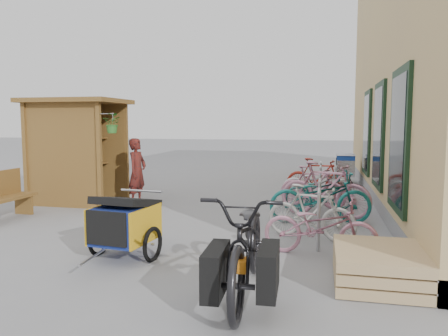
% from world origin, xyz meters
% --- Properties ---
extents(ground, '(80.00, 80.00, 0.00)m').
position_xyz_m(ground, '(0.00, 0.00, 0.00)').
color(ground, gray).
extents(kiosk, '(2.49, 1.65, 2.40)m').
position_xyz_m(kiosk, '(-3.28, 2.47, 1.55)').
color(kiosk, brown).
rests_on(kiosk, ground).
extents(bike_rack, '(0.05, 5.35, 0.86)m').
position_xyz_m(bike_rack, '(2.30, 2.40, 0.52)').
color(bike_rack, '#A5A8AD').
rests_on(bike_rack, ground).
extents(pallet_stack, '(1.00, 1.20, 0.40)m').
position_xyz_m(pallet_stack, '(3.00, -1.40, 0.21)').
color(pallet_stack, tan).
rests_on(pallet_stack, ground).
extents(shopping_carts, '(0.53, 1.45, 0.94)m').
position_xyz_m(shopping_carts, '(3.00, 6.99, 0.55)').
color(shopping_carts, silver).
rests_on(shopping_carts, ground).
extents(child_trailer, '(0.97, 1.58, 0.91)m').
position_xyz_m(child_trailer, '(-0.31, -1.14, 0.51)').
color(child_trailer, navy).
rests_on(child_trailer, ground).
extents(cargo_bike, '(0.87, 2.25, 1.17)m').
position_xyz_m(cargo_bike, '(1.58, -2.09, 0.58)').
color(cargo_bike, black).
rests_on(cargo_bike, ground).
extents(person_kiosk, '(0.43, 0.60, 1.51)m').
position_xyz_m(person_kiosk, '(-1.74, 2.52, 0.76)').
color(person_kiosk, maroon).
rests_on(person_kiosk, ground).
extents(bike_0, '(1.65, 0.76, 0.83)m').
position_xyz_m(bike_0, '(2.32, -0.47, 0.42)').
color(bike_0, '#BA7892').
rests_on(bike_0, ground).
extents(bike_1, '(1.53, 0.86, 0.89)m').
position_xyz_m(bike_1, '(2.18, 0.37, 0.44)').
color(bike_1, silver).
rests_on(bike_1, ground).
extents(bike_2, '(1.94, 0.92, 0.98)m').
position_xyz_m(bike_2, '(2.31, 1.58, 0.49)').
color(bike_2, '#1A6966').
rests_on(bike_2, ground).
extents(bike_3, '(1.90, 1.05, 1.10)m').
position_xyz_m(bike_3, '(2.40, 2.14, 0.55)').
color(bike_3, '#BA7892').
rests_on(bike_3, ground).
extents(bike_4, '(1.60, 0.94, 0.80)m').
position_xyz_m(bike_4, '(2.29, 2.87, 0.40)').
color(bike_4, '#1A6966').
rests_on(bike_4, ground).
extents(bike_5, '(1.58, 0.90, 0.91)m').
position_xyz_m(bike_5, '(2.14, 3.10, 0.46)').
color(bike_5, '#BA7892').
rests_on(bike_5, ground).
extents(bike_6, '(1.63, 0.58, 0.86)m').
position_xyz_m(bike_6, '(2.22, 3.92, 0.43)').
color(bike_6, silver).
rests_on(bike_6, ground).
extents(bike_7, '(1.66, 0.68, 0.97)m').
position_xyz_m(bike_7, '(2.24, 4.59, 0.49)').
color(bike_7, maroon).
rests_on(bike_7, ground).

